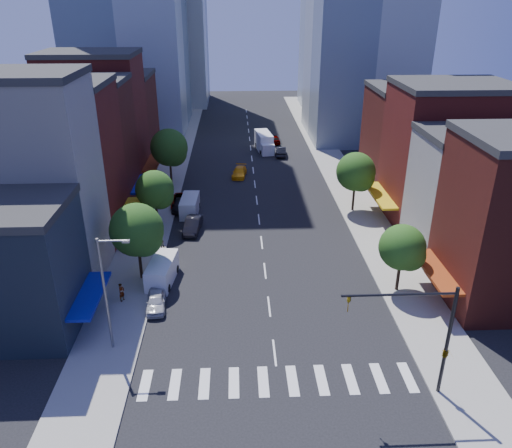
{
  "coord_description": "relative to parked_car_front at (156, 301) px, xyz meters",
  "views": [
    {
      "loc": [
        -2.61,
        -29.31,
        24.0
      ],
      "look_at": [
        -0.86,
        11.88,
        5.0
      ],
      "focal_mm": 35.0,
      "sensor_mm": 36.0,
      "label": 1
    }
  ],
  "objects": [
    {
      "name": "ground",
      "position": [
        9.5,
        -6.24,
        -0.66
      ],
      "size": [
        220.0,
        220.0,
        0.0
      ],
      "primitive_type": "plane",
      "color": "black",
      "rests_on": "ground"
    },
    {
      "name": "sidewalk_left",
      "position": [
        -3.0,
        33.76,
        -0.58
      ],
      "size": [
        5.0,
        120.0,
        0.15
      ],
      "primitive_type": "cube",
      "color": "gray",
      "rests_on": "ground"
    },
    {
      "name": "sidewalk_right",
      "position": [
        22.0,
        33.76,
        -0.58
      ],
      "size": [
        5.0,
        120.0,
        0.15
      ],
      "primitive_type": "cube",
      "color": "gray",
      "rests_on": "ground"
    },
    {
      "name": "crosswalk",
      "position": [
        9.5,
        -9.24,
        -0.65
      ],
      "size": [
        19.0,
        3.0,
        0.01
      ],
      "primitive_type": "cube",
      "color": "silver",
      "rests_on": "ground"
    },
    {
      "name": "bldg_left_1",
      "position": [
        -11.5,
        5.76,
        8.34
      ],
      "size": [
        12.0,
        8.0,
        18.0
      ],
      "primitive_type": "cube",
      "color": "silver",
      "rests_on": "ground"
    },
    {
      "name": "bldg_left_2",
      "position": [
        -11.5,
        14.26,
        7.34
      ],
      "size": [
        12.0,
        9.0,
        16.0
      ],
      "primitive_type": "cube",
      "color": "maroon",
      "rests_on": "ground"
    },
    {
      "name": "bldg_left_3",
      "position": [
        -11.5,
        22.76,
        6.84
      ],
      "size": [
        12.0,
        8.0,
        15.0
      ],
      "primitive_type": "cube",
      "color": "#541B15",
      "rests_on": "ground"
    },
    {
      "name": "bldg_left_4",
      "position": [
        -11.5,
        31.26,
        7.84
      ],
      "size": [
        12.0,
        9.0,
        17.0
      ],
      "primitive_type": "cube",
      "color": "maroon",
      "rests_on": "ground"
    },
    {
      "name": "bldg_left_5",
      "position": [
        -11.5,
        40.76,
        5.84
      ],
      "size": [
        12.0,
        10.0,
        13.0
      ],
      "primitive_type": "cube",
      "color": "#541B15",
      "rests_on": "ground"
    },
    {
      "name": "bldg_right_1",
      "position": [
        30.5,
        8.76,
        5.34
      ],
      "size": [
        12.0,
        8.0,
        12.0
      ],
      "primitive_type": "cube",
      "color": "silver",
      "rests_on": "ground"
    },
    {
      "name": "bldg_right_2",
      "position": [
        30.5,
        17.76,
        6.84
      ],
      "size": [
        12.0,
        10.0,
        15.0
      ],
      "primitive_type": "cube",
      "color": "maroon",
      "rests_on": "ground"
    },
    {
      "name": "bldg_right_3",
      "position": [
        30.5,
        27.76,
        5.84
      ],
      "size": [
        12.0,
        10.0,
        13.0
      ],
      "primitive_type": "cube",
      "color": "#541B15",
      "rests_on": "ground"
    },
    {
      "name": "traffic_signal",
      "position": [
        19.44,
        -10.74,
        3.5
      ],
      "size": [
        7.24,
        2.24,
        8.0
      ],
      "color": "black",
      "rests_on": "sidewalk_right"
    },
    {
      "name": "streetlight",
      "position": [
        -2.31,
        -5.24,
        4.62
      ],
      "size": [
        2.25,
        0.25,
        9.0
      ],
      "color": "slate",
      "rests_on": "sidewalk_left"
    },
    {
      "name": "tree_left_near",
      "position": [
        -1.85,
        4.69,
        4.21
      ],
      "size": [
        4.8,
        4.8,
        7.3
      ],
      "color": "black",
      "rests_on": "sidewalk_left"
    },
    {
      "name": "tree_left_mid",
      "position": [
        -1.85,
        15.69,
        3.87
      ],
      "size": [
        4.2,
        4.2,
        6.65
      ],
      "color": "black",
      "rests_on": "sidewalk_left"
    },
    {
      "name": "tree_left_far",
      "position": [
        -1.85,
        29.69,
        4.54
      ],
      "size": [
        5.0,
        5.0,
        7.75
      ],
      "color": "black",
      "rests_on": "sidewalk_left"
    },
    {
      "name": "tree_right_near",
      "position": [
        21.15,
        1.69,
        3.53
      ],
      "size": [
        4.0,
        4.0,
        6.2
      ],
      "color": "black",
      "rests_on": "sidewalk_right"
    },
    {
      "name": "tree_right_far",
      "position": [
        21.15,
        19.69,
        4.21
      ],
      "size": [
        4.6,
        4.6,
        7.2
      ],
      "color": "black",
      "rests_on": "sidewalk_right"
    },
    {
      "name": "parked_car_front",
      "position": [
        0.0,
        0.0,
        0.0
      ],
      "size": [
        1.88,
        3.99,
        1.32
      ],
      "primitive_type": "imported",
      "rotation": [
        0.0,
        0.0,
        0.09
      ],
      "color": "#B9BABE",
      "rests_on": "ground"
    },
    {
      "name": "parked_car_second",
      "position": [
        2.0,
        14.86,
        0.1
      ],
      "size": [
        2.1,
        4.76,
        1.52
      ],
      "primitive_type": "imported",
      "rotation": [
        0.0,
        0.0,
        -0.11
      ],
      "color": "black",
      "rests_on": "ground"
    },
    {
      "name": "parked_car_third",
      "position": [
        0.0,
        22.3,
        0.0
      ],
      "size": [
        2.26,
        4.78,
        1.32
      ],
      "primitive_type": "imported",
      "rotation": [
        0.0,
        0.0,
        -0.01
      ],
      "color": "#999999",
      "rests_on": "ground"
    },
    {
      "name": "parked_car_rear",
      "position": [
        0.0,
        21.16,
        -0.01
      ],
      "size": [
        1.83,
        4.47,
        1.29
      ],
      "primitive_type": "imported",
      "rotation": [
        0.0,
        0.0,
        -0.0
      ],
      "color": "black",
      "rests_on": "ground"
    },
    {
      "name": "cargo_van_near",
      "position": [
        -0.02,
        4.11,
        0.4
      ],
      "size": [
        2.6,
        5.25,
        2.15
      ],
      "rotation": [
        0.0,
        0.0,
        -0.12
      ],
      "color": "white",
      "rests_on": "ground"
    },
    {
      "name": "cargo_van_far",
      "position": [
        1.29,
        19.76,
        0.36
      ],
      "size": [
        2.17,
        4.94,
        2.07
      ],
      "rotation": [
        0.0,
        0.0,
        -0.04
      ],
      "color": "silver",
      "rests_on": "ground"
    },
    {
      "name": "taxi",
      "position": [
        7.39,
        33.08,
        -0.01
      ],
      "size": [
        2.44,
        4.72,
        1.31
      ],
      "primitive_type": "imported",
      "rotation": [
        0.0,
        0.0,
        -0.14
      ],
      "color": "#FFAA0D",
      "rests_on": "ground"
    },
    {
      "name": "traffic_car_oncoming",
      "position": [
        14.3,
        43.1,
        0.09
      ],
      "size": [
        1.98,
        4.66,
        1.5
      ],
      "primitive_type": "imported",
      "rotation": [
        0.0,
        0.0,
        3.05
      ],
      "color": "black",
      "rests_on": "ground"
    },
    {
      "name": "traffic_car_far",
      "position": [
        13.66,
        50.62,
        0.09
      ],
      "size": [
        2.37,
        4.63,
        1.51
      ],
      "primitive_type": "imported",
      "rotation": [
        0.0,
        0.0,
        3.28
      ],
      "color": "#999999",
      "rests_on": "ground"
    },
    {
      "name": "box_truck",
      "position": [
        11.75,
        46.22,
        0.73
      ],
      "size": [
        3.07,
        7.53,
        2.94
      ],
      "rotation": [
        0.0,
        0.0,
        0.13
      ],
      "color": "white",
      "rests_on": "ground"
    },
    {
      "name": "pedestrian_near",
      "position": [
        -3.02,
        0.98,
        0.32
      ],
      "size": [
        0.63,
        0.72,
        1.65
      ],
      "primitive_type": "imported",
      "rotation": [
        0.0,
        0.0,
        1.09
      ],
      "color": "#999999",
      "rests_on": "sidewalk_left"
    },
    {
      "name": "pedestrian_far",
      "position": [
        -1.0,
        10.69,
        0.27
      ],
      "size": [
        0.9,
        0.95,
        1.55
      ],
      "primitive_type": "imported",
      "rotation": [
        0.0,
        0.0,
        -2.14
      ],
      "color": "#999999",
      "rests_on": "sidewalk_left"
    }
  ]
}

